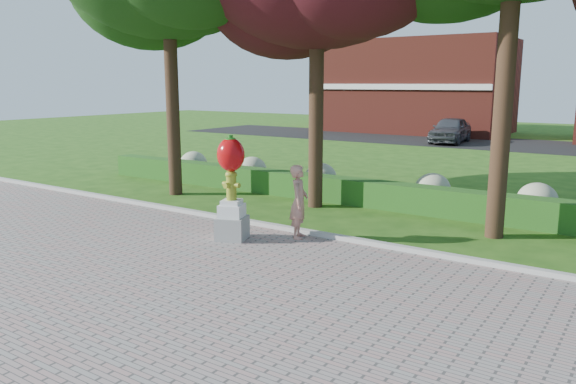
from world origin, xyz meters
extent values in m
plane|color=#244E13|center=(0.00, 0.00, 0.00)|extent=(100.00, 100.00, 0.00)
cube|color=gray|center=(0.00, -4.00, 0.02)|extent=(40.00, 14.00, 0.04)
cube|color=#ADADA5|center=(0.00, 3.00, 0.07)|extent=(40.00, 0.18, 0.15)
cube|color=#234E16|center=(0.00, 7.00, 0.40)|extent=(24.00, 0.70, 0.80)
ellipsoid|color=#A5AB83|center=(-9.00, 8.00, 0.55)|extent=(1.10, 1.10, 0.99)
ellipsoid|color=#A5AB83|center=(-6.00, 8.00, 0.55)|extent=(1.10, 1.10, 0.99)
ellipsoid|color=#A5AB83|center=(-3.00, 8.00, 0.55)|extent=(1.10, 1.10, 0.99)
ellipsoid|color=#A5AB83|center=(1.00, 8.00, 0.55)|extent=(1.10, 1.10, 0.99)
ellipsoid|color=#A5AB83|center=(4.00, 8.00, 0.55)|extent=(1.10, 1.10, 0.99)
cube|color=black|center=(0.00, 28.00, 0.01)|extent=(50.00, 8.00, 0.02)
cube|color=maroon|center=(-10.00, 34.00, 3.50)|extent=(14.00, 8.00, 7.00)
cylinder|color=black|center=(-7.00, 5.00, 3.36)|extent=(0.44, 0.44, 6.72)
cylinder|color=black|center=(-2.00, 6.00, 3.08)|extent=(0.44, 0.44, 6.16)
cylinder|color=black|center=(3.50, 5.50, 3.64)|extent=(0.44, 0.44, 7.28)
cube|color=gray|center=(-1.67, 1.60, 0.32)|extent=(0.88, 0.88, 0.55)
cube|color=silver|center=(-1.67, 1.60, 0.74)|extent=(0.71, 0.71, 0.31)
cube|color=silver|center=(-1.67, 1.60, 0.95)|extent=(0.57, 0.57, 0.11)
cylinder|color=olive|center=(-1.67, 1.60, 1.32)|extent=(0.24, 0.24, 0.62)
ellipsoid|color=olive|center=(-1.67, 1.60, 1.63)|extent=(0.29, 0.29, 0.20)
cylinder|color=olive|center=(-1.85, 1.60, 1.38)|extent=(0.13, 0.12, 0.12)
cylinder|color=olive|center=(-1.50, 1.60, 1.38)|extent=(0.13, 0.12, 0.12)
cylinder|color=olive|center=(-1.67, 1.43, 1.38)|extent=(0.13, 0.13, 0.13)
cylinder|color=olive|center=(-1.67, 1.60, 1.71)|extent=(0.09, 0.09, 0.06)
ellipsoid|color=#AB090A|center=(-1.67, 1.60, 2.10)|extent=(0.69, 0.62, 0.80)
ellipsoid|color=#AB090A|center=(-1.87, 1.60, 2.08)|extent=(0.34, 0.34, 0.51)
ellipsoid|color=#AB090A|center=(-1.47, 1.60, 2.08)|extent=(0.34, 0.34, 0.51)
cylinder|color=#1A5E15|center=(-1.67, 1.60, 2.49)|extent=(0.11, 0.11, 0.13)
ellipsoid|color=#1A5E15|center=(-1.67, 1.60, 2.46)|extent=(0.26, 0.26, 0.09)
imported|color=tan|center=(-0.40, 2.60, 0.94)|extent=(0.65, 0.77, 1.80)
imported|color=#414449|center=(-4.67, 26.89, 0.84)|extent=(2.32, 4.96, 1.64)
camera|label=1|loc=(6.80, -8.53, 3.75)|focal=35.00mm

